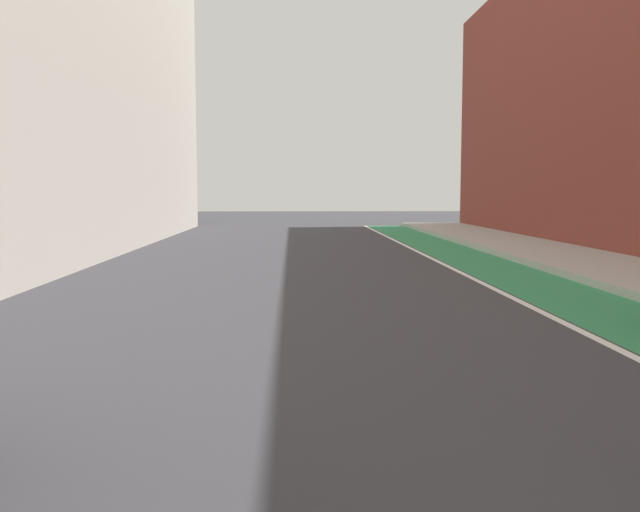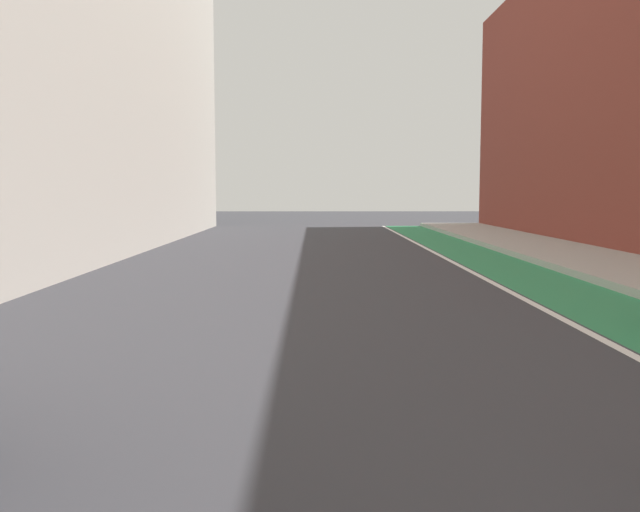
{
  "view_description": "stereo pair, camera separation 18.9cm",
  "coord_description": "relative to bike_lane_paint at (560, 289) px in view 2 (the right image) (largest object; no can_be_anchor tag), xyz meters",
  "views": [
    {
      "loc": [
        -0.51,
        7.27,
        1.61
      ],
      "look_at": [
        -0.27,
        13.26,
        1.05
      ],
      "focal_mm": 39.37,
      "sensor_mm": 36.0,
      "label": 1
    },
    {
      "loc": [
        -0.32,
        7.27,
        1.61
      ],
      "look_at": [
        -0.27,
        13.26,
        1.05
      ],
      "focal_mm": 39.37,
      "sensor_mm": 36.0,
      "label": 2
    }
  ],
  "objects": [
    {
      "name": "ground_plane",
      "position": [
        -3.7,
        -2.0,
        -0.0
      ],
      "size": [
        90.56,
        90.56,
        0.0
      ],
      "primitive_type": "plane",
      "color": "#38383D"
    },
    {
      "name": "lane_divider_stripe",
      "position": [
        -0.9,
        0.0,
        0.0
      ],
      "size": [
        0.12,
        41.16,
        0.0
      ],
      "primitive_type": "cube",
      "color": "white",
      "rests_on": "ground"
    },
    {
      "name": "bike_lane_paint",
      "position": [
        0.0,
        0.0,
        0.0
      ],
      "size": [
        1.6,
        41.16,
        0.0
      ],
      "primitive_type": "cube",
      "color": "#2D8451",
      "rests_on": "ground"
    }
  ]
}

